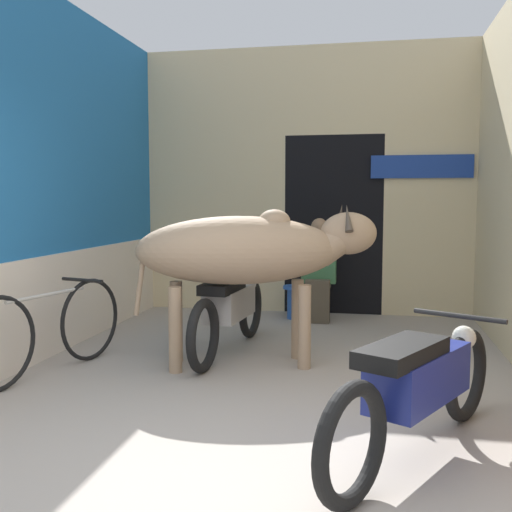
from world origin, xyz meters
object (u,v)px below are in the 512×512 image
motorcycle_near (418,384)px  plastic_stool (297,301)px  cow (251,252)px  shopkeeper_seated (319,268)px  motorcycle_far (230,309)px  bicycle (48,329)px

motorcycle_near → plastic_stool: size_ratio=4.60×
cow → motorcycle_near: 2.17m
shopkeeper_seated → cow: bearing=-101.6°
shopkeeper_seated → plastic_stool: (-0.27, 0.07, -0.41)m
motorcycle_near → shopkeeper_seated: 3.77m
cow → motorcycle_far: size_ratio=1.09×
cow → bicycle: size_ratio=1.25×
motorcycle_near → shopkeeper_seated: bearing=103.4°
shopkeeper_seated → motorcycle_far: bearing=-112.4°
motorcycle_near → plastic_stool: motorcycle_near is taller
cow → motorcycle_far: cow is taller
bicycle → plastic_stool: 3.17m
motorcycle_far → motorcycle_near: bearing=-52.3°
shopkeeper_seated → motorcycle_near: bearing=-76.6°
motorcycle_near → plastic_stool: 3.90m
bicycle → plastic_stool: (1.70, 2.67, -0.16)m
shopkeeper_seated → plastic_stool: 0.50m
motorcycle_near → motorcycle_far: (-1.55, 2.01, 0.00)m
shopkeeper_seated → plastic_stool: bearing=165.2°
cow → bicycle: (-1.56, -0.61, -0.61)m
bicycle → plastic_stool: bearing=57.5°
bicycle → shopkeeper_seated: size_ratio=1.40×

